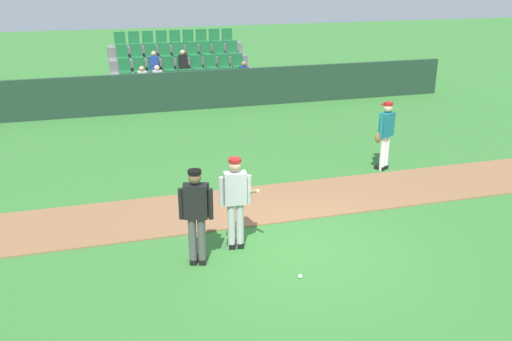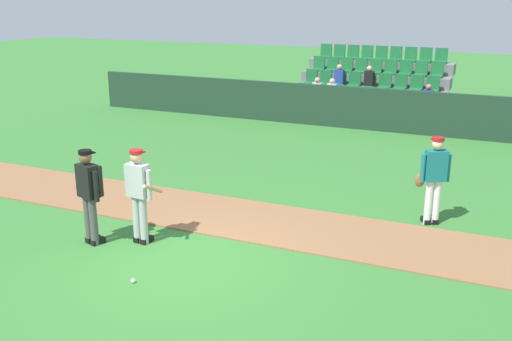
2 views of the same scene
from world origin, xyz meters
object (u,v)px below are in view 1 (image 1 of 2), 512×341
batter_grey_jersey (236,200)px  umpire_home_plate (196,212)px  baseball (300,276)px  runner_teal_jersey (385,134)px

batter_grey_jersey → umpire_home_plate: bearing=-154.5°
baseball → umpire_home_plate: bearing=147.8°
batter_grey_jersey → runner_teal_jersey: 5.60m
umpire_home_plate → runner_teal_jersey: bearing=32.2°
umpire_home_plate → runner_teal_jersey: (5.47, 3.45, -0.04)m
batter_grey_jersey → umpire_home_plate: size_ratio=1.00×
batter_grey_jersey → umpire_home_plate: (-0.79, -0.38, 0.03)m
runner_teal_jersey → baseball: size_ratio=23.78×
umpire_home_plate → baseball: 2.07m
batter_grey_jersey → runner_teal_jersey: bearing=33.3°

